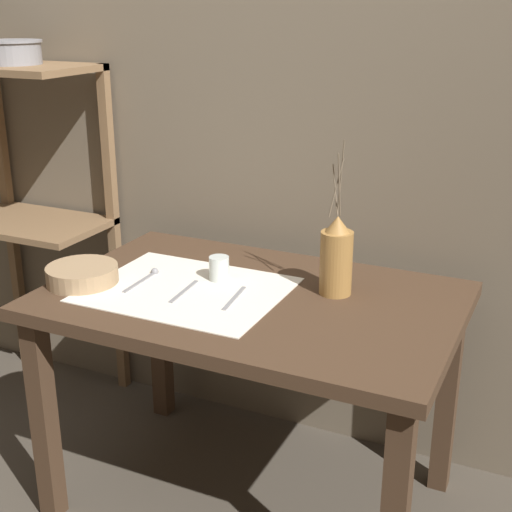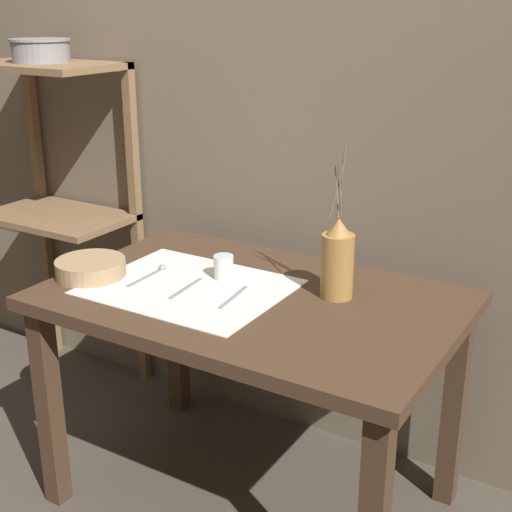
# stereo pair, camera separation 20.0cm
# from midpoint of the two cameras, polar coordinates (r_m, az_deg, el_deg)

# --- Properties ---
(ground_plane) EXTENTS (12.00, 12.00, 0.00)m
(ground_plane) POSITION_cam_midpoint_polar(r_m,az_deg,el_deg) (2.41, 2.17, -18.83)
(ground_plane) COLOR #473F35
(stone_wall_back) EXTENTS (7.00, 0.06, 2.40)m
(stone_wall_back) POSITION_cam_midpoint_polar(r_m,az_deg,el_deg) (2.35, 8.53, 12.10)
(stone_wall_back) COLOR #6B5E4C
(stone_wall_back) RESTS_ON ground_plane
(wooden_table) EXTENTS (1.18, 0.76, 0.71)m
(wooden_table) POSITION_cam_midpoint_polar(r_m,az_deg,el_deg) (2.09, 2.39, -5.54)
(wooden_table) COLOR #422D1E
(wooden_table) RESTS_ON ground_plane
(wooden_shelf_unit) EXTENTS (0.56, 0.35, 1.29)m
(wooden_shelf_unit) POSITION_cam_midpoint_polar(r_m,az_deg,el_deg) (2.83, -13.42, 7.01)
(wooden_shelf_unit) COLOR brown
(wooden_shelf_unit) RESTS_ON ground_plane
(linen_cloth) EXTENTS (0.56, 0.45, 0.00)m
(linen_cloth) POSITION_cam_midpoint_polar(r_m,az_deg,el_deg) (2.10, -2.64, -2.53)
(linen_cloth) COLOR silver
(linen_cloth) RESTS_ON wooden_table
(pitcher_with_flowers) EXTENTS (0.09, 0.09, 0.45)m
(pitcher_with_flowers) POSITION_cam_midpoint_polar(r_m,az_deg,el_deg) (2.02, 9.36, -0.43)
(pitcher_with_flowers) COLOR olive
(pitcher_with_flowers) RESTS_ON wooden_table
(wooden_bowl) EXTENTS (0.21, 0.21, 0.05)m
(wooden_bowl) POSITION_cam_midpoint_polar(r_m,az_deg,el_deg) (2.20, -10.60, -1.01)
(wooden_bowl) COLOR #9E7F5B
(wooden_bowl) RESTS_ON wooden_table
(glass_tumbler_near) EXTENTS (0.06, 0.06, 0.07)m
(glass_tumbler_near) POSITION_cam_midpoint_polar(r_m,az_deg,el_deg) (2.14, 0.05, -0.94)
(glass_tumbler_near) COLOR silver
(glass_tumbler_near) RESTS_ON wooden_table
(spoon_inner) EXTENTS (0.02, 0.18, 0.02)m
(spoon_inner) POSITION_cam_midpoint_polar(r_m,az_deg,el_deg) (2.21, -5.44, -1.29)
(spoon_inner) COLOR gray
(spoon_inner) RESTS_ON wooden_table
(fork_outer) EXTENTS (0.03, 0.17, 0.00)m
(fork_outer) POSITION_cam_midpoint_polar(r_m,az_deg,el_deg) (2.08, -2.92, -2.66)
(fork_outer) COLOR gray
(fork_outer) RESTS_ON wooden_table
(knife_center) EXTENTS (0.03, 0.17, 0.00)m
(knife_center) POSITION_cam_midpoint_polar(r_m,az_deg,el_deg) (2.01, 1.01, -3.37)
(knife_center) COLOR gray
(knife_center) RESTS_ON wooden_table
(metal_pot_large) EXTENTS (0.22, 0.22, 0.08)m
(metal_pot_large) POSITION_cam_midpoint_polar(r_m,az_deg,el_deg) (2.74, -14.82, 15.68)
(metal_pot_large) COLOR gray
(metal_pot_large) RESTS_ON wooden_shelf_unit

